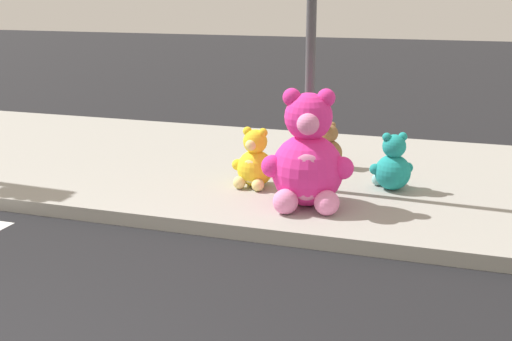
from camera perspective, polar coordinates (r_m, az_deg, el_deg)
name	(u,v)px	position (r m, az deg, el deg)	size (l,w,h in m)	color
sidewalk	(248,170)	(8.52, -0.71, 0.07)	(28.00, 4.40, 0.15)	#9E9B93
sign_pole	(311,39)	(7.17, 4.86, 11.46)	(0.56, 0.11, 3.20)	#4C4C51
plush_pink_large	(307,160)	(6.78, 4.56, 0.92)	(0.95, 0.88, 1.25)	#F22D93
plush_yellow	(254,163)	(7.48, -0.14, 0.65)	(0.54, 0.48, 0.70)	yellow
plush_teal	(392,166)	(7.55, 11.93, 0.35)	(0.48, 0.48, 0.67)	teal
plush_brown	(327,149)	(8.39, 6.32, 1.89)	(0.41, 0.43, 0.58)	olive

